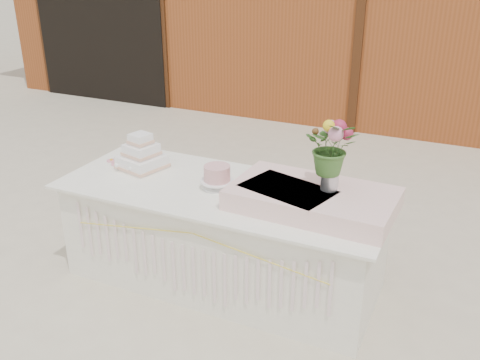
# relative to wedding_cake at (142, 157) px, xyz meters

# --- Properties ---
(ground) EXTENTS (80.00, 80.00, 0.00)m
(ground) POSITION_rel_wedding_cake_xyz_m (0.75, -0.09, -0.87)
(ground) COLOR beige
(ground) RESTS_ON ground
(cake_table) EXTENTS (2.40, 1.00, 0.77)m
(cake_table) POSITION_rel_wedding_cake_xyz_m (0.75, -0.09, -0.48)
(cake_table) COLOR white
(cake_table) RESTS_ON ground
(wedding_cake) EXTENTS (0.38, 0.38, 0.28)m
(wedding_cake) POSITION_rel_wedding_cake_xyz_m (0.00, 0.00, 0.00)
(wedding_cake) COLOR white
(wedding_cake) RESTS_ON cake_table
(pink_cake_stand) EXTENTS (0.24, 0.24, 0.17)m
(pink_cake_stand) POSITION_rel_wedding_cake_xyz_m (0.71, -0.10, 0.00)
(pink_cake_stand) COLOR white
(pink_cake_stand) RESTS_ON cake_table
(satin_runner) EXTENTS (1.10, 0.66, 0.14)m
(satin_runner) POSITION_rel_wedding_cake_xyz_m (1.43, -0.11, -0.03)
(satin_runner) COLOR #FACAC9
(satin_runner) RESTS_ON cake_table
(flower_vase) EXTENTS (0.12, 0.12, 0.16)m
(flower_vase) POSITION_rel_wedding_cake_xyz_m (1.52, -0.07, 0.12)
(flower_vase) COLOR silver
(flower_vase) RESTS_ON satin_runner
(bouquet) EXTENTS (0.39, 0.35, 0.37)m
(bouquet) POSITION_rel_wedding_cake_xyz_m (1.52, -0.07, 0.38)
(bouquet) COLOR #3C6B2B
(bouquet) RESTS_ON flower_vase
(loose_flowers) EXTENTS (0.27, 0.40, 0.02)m
(loose_flowers) POSITION_rel_wedding_cake_xyz_m (-0.29, 0.06, -0.09)
(loose_flowers) COLOR pink
(loose_flowers) RESTS_ON cake_table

